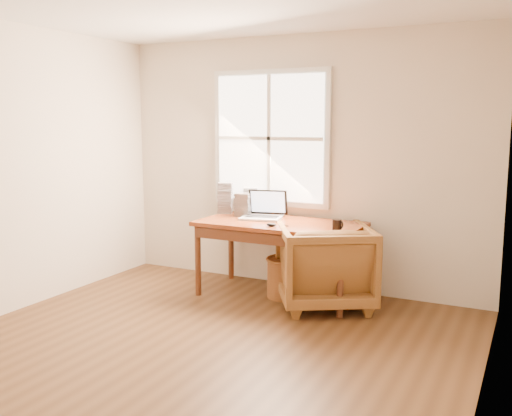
# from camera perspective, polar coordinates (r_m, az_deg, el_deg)

# --- Properties ---
(room_shell) EXTENTS (4.04, 4.54, 2.64)m
(room_shell) POSITION_cam_1_polar(r_m,az_deg,el_deg) (4.10, -7.23, 2.82)
(room_shell) COLOR brown
(room_shell) RESTS_ON ground
(desk) EXTENTS (1.60, 0.80, 0.04)m
(desk) POSITION_cam_1_polar(r_m,az_deg,el_deg) (5.60, 2.40, -1.61)
(desk) COLOR brown
(desk) RESTS_ON room_shell
(armchair) EXTENTS (1.16, 1.17, 0.78)m
(armchair) POSITION_cam_1_polar(r_m,az_deg,el_deg) (5.40, 6.89, -5.72)
(armchair) COLOR brown
(armchair) RESTS_ON room_shell
(wicker_stool) EXTENTS (0.38, 0.38, 0.38)m
(wicker_stool) POSITION_cam_1_polar(r_m,az_deg,el_deg) (5.69, 3.07, -7.00)
(wicker_stool) COLOR brown
(wicker_stool) RESTS_ON room_shell
(laptop) EXTENTS (0.49, 0.50, 0.30)m
(laptop) POSITION_cam_1_polar(r_m,az_deg,el_deg) (5.73, 0.48, 0.37)
(laptop) COLOR silver
(laptop) RESTS_ON desk
(mouse) EXTENTS (0.10, 0.07, 0.03)m
(mouse) POSITION_cam_1_polar(r_m,az_deg,el_deg) (5.36, 1.55, -1.68)
(mouse) COLOR black
(mouse) RESTS_ON desk
(coffee_mug) EXTENTS (0.12, 0.12, 0.10)m
(coffee_mug) POSITION_cam_1_polar(r_m,az_deg,el_deg) (5.23, 8.08, -1.66)
(coffee_mug) COLOR black
(coffee_mug) RESTS_ON desk
(cd_stack_a) EXTENTS (0.18, 0.17, 0.28)m
(cd_stack_a) POSITION_cam_1_polar(r_m,az_deg,el_deg) (6.11, -0.53, 0.81)
(cd_stack_a) COLOR silver
(cd_stack_a) RESTS_ON desk
(cd_stack_b) EXTENTS (0.17, 0.16, 0.24)m
(cd_stack_b) POSITION_cam_1_polar(r_m,az_deg,el_deg) (5.93, -1.29, 0.34)
(cd_stack_b) COLOR #29292F
(cd_stack_b) RESTS_ON desk
(cd_stack_c) EXTENTS (0.19, 0.18, 0.33)m
(cd_stack_c) POSITION_cam_1_polar(r_m,az_deg,el_deg) (6.12, -3.09, 1.05)
(cd_stack_c) COLOR #9896A2
(cd_stack_c) RESTS_ON desk
(cd_stack_d) EXTENTS (0.14, 0.13, 0.17)m
(cd_stack_d) POSITION_cam_1_polar(r_m,az_deg,el_deg) (6.06, -0.36, 0.23)
(cd_stack_d) COLOR #A9ADB4
(cd_stack_d) RESTS_ON desk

